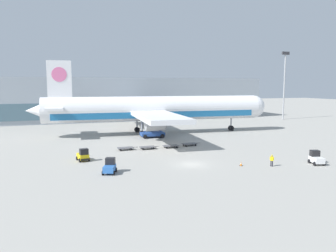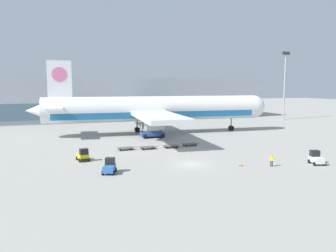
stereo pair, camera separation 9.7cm
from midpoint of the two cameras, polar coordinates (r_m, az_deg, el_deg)
The scene contains 14 objects.
ground_plane at distance 48.83m, azimuth 4.09°, elevation -6.68°, with size 400.00×400.00×0.00m, color #9E9B93.
terminal_building at distance 114.55m, azimuth -6.01°, elevation 4.77°, with size 90.00×18.20×14.00m.
light_mast at distance 117.99m, azimuth 19.69°, elevation 7.48°, with size 2.80×0.50×22.71m.
airplane_main at distance 78.41m, azimuth -2.57°, elevation 2.89°, with size 58.09×48.44×17.00m.
scissor_lift_loader at distance 73.09m, azimuth -2.70°, elevation -0.43°, with size 5.40×3.69×5.30m.
baggage_tug_foreground at distance 52.35m, azimuth -14.52°, elevation -4.97°, with size 2.01×2.66×2.00m.
baggage_tug_mid at distance 53.38m, azimuth 24.44°, elevation -5.15°, with size 2.17×2.73×2.00m.
baggage_tug_far at distance 44.45m, azimuth -10.09°, elevation -7.00°, with size 2.30×2.77×2.00m.
baggage_dolly_lead at distance 59.57m, azimuth -7.36°, elevation -3.81°, with size 3.70×1.51×0.48m.
baggage_dolly_second at distance 60.04m, azimuth -3.53°, elevation -3.68°, with size 3.70×1.51×0.48m.
baggage_dolly_third at distance 61.20m, azimuth 0.54°, elevation -3.46°, with size 3.70×1.51×0.48m.
baggage_dolly_trail at distance 63.40m, azimuth 3.82°, elevation -3.10°, with size 3.70×1.51×0.48m.
ground_crew_near at distance 49.61m, azimuth 17.67°, elevation -5.59°, with size 0.45×0.41×1.72m.
traffic_cone_near at distance 48.99m, azimuth 12.64°, elevation -6.46°, with size 0.40×0.40×0.56m.
Camera 2 is at (-18.76, -43.54, 11.66)m, focal length 35.00 mm.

